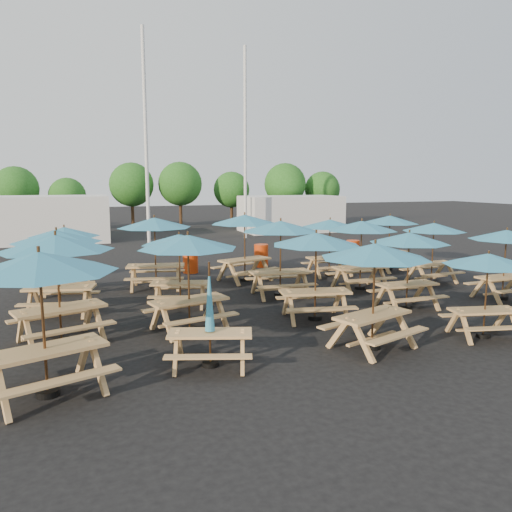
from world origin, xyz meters
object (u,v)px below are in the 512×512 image
object	(u,v)px
picnic_unit_0	(40,269)
picnic_unit_15	(330,226)
picnic_unit_2	(57,240)
picnic_unit_9	(316,243)
picnic_unit_13	(409,241)
picnic_unit_8	(375,256)
picnic_unit_18	(434,230)
picnic_unit_19	(390,222)
waste_bin_3	(353,251)
picnic_unit_12	(488,263)
picnic_unit_6	(179,243)
picnic_unit_3	(64,235)
picnic_unit_11	(245,222)
picnic_unit_14	(362,229)
picnic_unit_17	(506,238)
picnic_unit_7	(154,226)
picnic_unit_5	(188,246)
waste_bin_1	(190,261)
picnic_unit_10	(281,230)
waste_bin_2	(261,256)
waste_bin_0	(52,268)
picnic_unit_4	(210,324)
picnic_unit_1	(56,248)

from	to	relation	value
picnic_unit_0	picnic_unit_15	size ratio (longest dim) A/B	1.46
picnic_unit_2	picnic_unit_9	world-z (taller)	picnic_unit_2
picnic_unit_0	picnic_unit_13	xyz separation A→B (m)	(9.61, 2.93, -0.26)
picnic_unit_8	picnic_unit_18	distance (m)	8.22
picnic_unit_19	waste_bin_3	size ratio (longest dim) A/B	3.02
picnic_unit_9	picnic_unit_12	xyz separation A→B (m)	(3.10, -2.77, -0.29)
picnic_unit_18	picnic_unit_6	bearing A→B (deg)	178.18
picnic_unit_3	picnic_unit_11	xyz separation A→B (m)	(6.22, -0.07, 0.24)
picnic_unit_14	picnic_unit_15	xyz separation A→B (m)	(0.18, 2.58, -0.13)
picnic_unit_6	picnic_unit_9	world-z (taller)	picnic_unit_9
picnic_unit_6	picnic_unit_17	world-z (taller)	picnic_unit_17
picnic_unit_8	picnic_unit_15	distance (m)	8.67
picnic_unit_12	picnic_unit_7	bearing A→B (deg)	140.97
picnic_unit_5	picnic_unit_19	distance (m)	11.16
picnic_unit_6	waste_bin_1	world-z (taller)	picnic_unit_6
picnic_unit_6	picnic_unit_12	bearing A→B (deg)	-23.15
picnic_unit_14	picnic_unit_2	bearing A→B (deg)	-179.49
picnic_unit_10	picnic_unit_19	bearing A→B (deg)	28.58
picnic_unit_7	waste_bin_2	bearing A→B (deg)	43.41
picnic_unit_9	picnic_unit_2	bearing A→B (deg)	167.01
picnic_unit_6	picnic_unit_19	distance (m)	9.87
picnic_unit_19	waste_bin_0	distance (m)	13.43
picnic_unit_9	picnic_unit_10	xyz separation A→B (m)	(0.18, 2.87, 0.08)
picnic_unit_8	picnic_unit_6	bearing A→B (deg)	103.71
picnic_unit_11	picnic_unit_13	distance (m)	6.32
picnic_unit_11	picnic_unit_17	size ratio (longest dim) A/B	1.40
picnic_unit_3	picnic_unit_6	distance (m)	4.41
picnic_unit_0	waste_bin_2	xyz separation A→B (m)	(8.11, 11.10, -1.76)
picnic_unit_10	waste_bin_3	world-z (taller)	picnic_unit_10
picnic_unit_7	picnic_unit_8	world-z (taller)	picnic_unit_7
picnic_unit_4	picnic_unit_5	bearing A→B (deg)	105.72
picnic_unit_1	picnic_unit_13	distance (m)	9.45
picnic_unit_19	picnic_unit_7	bearing A→B (deg)	162.91
picnic_unit_0	waste_bin_1	bearing A→B (deg)	46.21
picnic_unit_8	picnic_unit_17	xyz separation A→B (m)	(6.47, 2.63, -0.14)
picnic_unit_9	picnic_unit_14	world-z (taller)	picnic_unit_14
picnic_unit_12	picnic_unit_13	world-z (taller)	picnic_unit_13
picnic_unit_0	picnic_unit_12	distance (m)	9.66
picnic_unit_1	waste_bin_0	xyz separation A→B (m)	(-0.47, 7.91, -1.73)
picnic_unit_0	picnic_unit_18	distance (m)	14.03
picnic_unit_5	picnic_unit_9	world-z (taller)	picnic_unit_5
picnic_unit_5	picnic_unit_7	bearing A→B (deg)	76.90
picnic_unit_9	picnic_unit_13	world-z (taller)	picnic_unit_9
picnic_unit_3	picnic_unit_18	xyz separation A→B (m)	(12.56, -2.72, -0.01)
picnic_unit_4	picnic_unit_19	xyz separation A→B (m)	(9.78, 8.09, 1.14)
picnic_unit_9	picnic_unit_11	world-z (taller)	picnic_unit_11
picnic_unit_8	picnic_unit_11	bearing A→B (deg)	73.33
picnic_unit_9	picnic_unit_19	size ratio (longest dim) A/B	0.95
waste_bin_0	picnic_unit_15	bearing A→B (deg)	-14.39
picnic_unit_6	picnic_unit_10	bearing A→B (deg)	21.57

